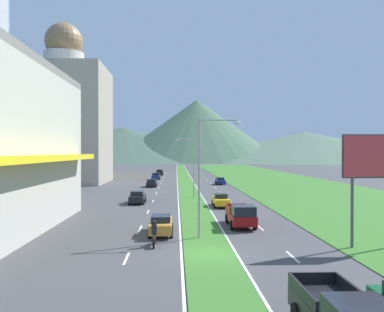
{
  "coord_description": "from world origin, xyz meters",
  "views": [
    {
      "loc": [
        -2.11,
        -25.27,
        6.47
      ],
      "look_at": [
        0.0,
        26.7,
        5.96
      ],
      "focal_mm": 37.73,
      "sensor_mm": 36.0,
      "label": 1
    }
  ],
  "objects": [
    {
      "name": "hill_far_center",
      "position": [
        12.75,
        259.19,
        21.7
      ],
      "size": [
        122.0,
        122.0,
        43.41
      ],
      "primitive_type": "cone",
      "color": "#47664C",
      "rests_on": "ground_plane"
    },
    {
      "name": "lane_dash_right_10",
      "position": [
        5.1,
        76.16,
        0.01
      ],
      "size": [
        0.16,
        2.8,
        0.01
      ],
      "primitive_type": "cube",
      "color": "silver",
      "rests_on": "ground_plane"
    },
    {
      "name": "grass_median",
      "position": [
        0.0,
        60.0,
        0.03
      ],
      "size": [
        3.2,
        240.0,
        0.06
      ],
      "primitive_type": "cube",
      "color": "#387028",
      "rests_on": "ground_plane"
    },
    {
      "name": "car_2",
      "position": [
        -3.26,
        6.43,
        0.78
      ],
      "size": [
        1.86,
        4.76,
        1.53
      ],
      "rotation": [
        0.0,
        0.0,
        1.57
      ],
      "color": "#C6842D",
      "rests_on": "ground_plane"
    },
    {
      "name": "lane_dash_right_4",
      "position": [
        5.1,
        18.46,
        0.01
      ],
      "size": [
        0.16,
        2.8,
        0.01
      ],
      "primitive_type": "cube",
      "color": "silver",
      "rests_on": "ground_plane"
    },
    {
      "name": "car_7",
      "position": [
        -6.8,
        70.14,
        0.78
      ],
      "size": [
        1.95,
        4.54,
        1.55
      ],
      "rotation": [
        0.0,
        0.0,
        1.57
      ],
      "color": "navy",
      "rests_on": "ground_plane"
    },
    {
      "name": "lane_dash_left_7",
      "position": [
        -5.1,
        47.31,
        0.01
      ],
      "size": [
        0.16,
        2.8,
        0.01
      ],
      "primitive_type": "cube",
      "color": "silver",
      "rests_on": "ground_plane"
    },
    {
      "name": "lane_dash_right_6",
      "position": [
        5.1,
        37.7,
        0.01
      ],
      "size": [
        0.16,
        2.8,
        0.01
      ],
      "primitive_type": "cube",
      "color": "silver",
      "rests_on": "ground_plane"
    },
    {
      "name": "billboard_roadside",
      "position": [
        11.15,
        1.24,
        5.73
      ],
      "size": [
        4.24,
        0.28,
        7.67
      ],
      "color": "#4C4C51",
      "rests_on": "ground_plane"
    },
    {
      "name": "lane_dash_left_5",
      "position": [
        -5.1,
        28.08,
        0.01
      ],
      "size": [
        0.16,
        2.8,
        0.01
      ],
      "primitive_type": "cube",
      "color": "silver",
      "rests_on": "ground_plane"
    },
    {
      "name": "lane_dash_right_2",
      "position": [
        5.1,
        -0.77,
        0.01
      ],
      "size": [
        0.16,
        2.8,
        0.01
      ],
      "primitive_type": "cube",
      "color": "silver",
      "rests_on": "ground_plane"
    },
    {
      "name": "lane_dash_left_10",
      "position": [
        -5.1,
        76.16,
        0.01
      ],
      "size": [
        0.16,
        2.8,
        0.01
      ],
      "primitive_type": "cube",
      "color": "silver",
      "rests_on": "ground_plane"
    },
    {
      "name": "hill_far_right",
      "position": [
        92.23,
        263.7,
        10.56
      ],
      "size": [
        186.48,
        186.48,
        21.12
      ],
      "primitive_type": "cone",
      "color": "#516B56",
      "rests_on": "ground_plane"
    },
    {
      "name": "lane_dash_right_5",
      "position": [
        5.1,
        28.08,
        0.01
      ],
      "size": [
        0.16,
        2.8,
        0.01
      ],
      "primitive_type": "cube",
      "color": "silver",
      "rests_on": "ground_plane"
    },
    {
      "name": "car_5",
      "position": [
        3.22,
        22.27,
        0.78
      ],
      "size": [
        1.88,
        4.65,
        1.54
      ],
      "rotation": [
        0.0,
        0.0,
        -1.57
      ],
      "color": "yellow",
      "rests_on": "ground_plane"
    },
    {
      "name": "street_lamp_mid",
      "position": [
        0.16,
        31.68,
        4.9
      ],
      "size": [
        2.67,
        0.44,
        8.49
      ],
      "color": "#99999E",
      "rests_on": "ground_plane"
    },
    {
      "name": "lane_dash_left_6",
      "position": [
        -5.1,
        37.7,
        0.01
      ],
      "size": [
        0.16,
        2.8,
        0.01
      ],
      "primitive_type": "cube",
      "color": "silver",
      "rests_on": "ground_plane"
    },
    {
      "name": "lane_dash_left_3",
      "position": [
        -5.1,
        8.85,
        0.01
      ],
      "size": [
        0.16,
        2.8,
        0.01
      ],
      "primitive_type": "cube",
      "color": "silver",
      "rests_on": "ground_plane"
    },
    {
      "name": "car_6",
      "position": [
        -6.57,
        49.64,
        0.75
      ],
      "size": [
        1.87,
        4.13,
        1.45
      ],
      "rotation": [
        0.0,
        0.0,
        1.57
      ],
      "color": "black",
      "rests_on": "ground_plane"
    },
    {
      "name": "lane_dash_right_9",
      "position": [
        5.1,
        66.55,
        0.01
      ],
      "size": [
        0.16,
        2.8,
        0.01
      ],
      "primitive_type": "cube",
      "color": "silver",
      "rests_on": "ground_plane"
    },
    {
      "name": "lane_dash_left_9",
      "position": [
        -5.1,
        66.55,
        0.01
      ],
      "size": [
        0.16,
        2.8,
        0.01
      ],
      "primitive_type": "cube",
      "color": "silver",
      "rests_on": "ground_plane"
    },
    {
      "name": "lane_dash_right_11",
      "position": [
        5.1,
        85.78,
        0.01
      ],
      "size": [
        0.16,
        2.8,
        0.01
      ],
      "primitive_type": "cube",
      "color": "silver",
      "rests_on": "ground_plane"
    },
    {
      "name": "lane_dash_left_12",
      "position": [
        -5.1,
        95.39,
        0.01
      ],
      "size": [
        0.16,
        2.8,
        0.01
      ],
      "primitive_type": "cube",
      "color": "silver",
      "rests_on": "ground_plane"
    },
    {
      "name": "motorcycle_rider",
      "position": [
        -3.58,
        2.38,
        0.75
      ],
      "size": [
        0.36,
        2.0,
        1.8
      ],
      "rotation": [
        0.0,
        0.0,
        1.57
      ],
      "color": "black",
      "rests_on": "ground_plane"
    },
    {
      "name": "car_1",
      "position": [
        -6.92,
        25.69,
        0.8
      ],
      "size": [
        1.95,
        4.61,
        1.58
      ],
      "rotation": [
        0.0,
        0.0,
        1.57
      ],
      "color": "black",
      "rests_on": "ground_plane"
    },
    {
      "name": "edge_line_median_left",
      "position": [
        -1.75,
        60.0,
        0.01
      ],
      "size": [
        0.16,
        240.0,
        0.01
      ],
      "primitive_type": "cube",
      "color": "silver",
      "rests_on": "ground_plane"
    },
    {
      "name": "car_4",
      "position": [
        -6.58,
        86.83,
        0.82
      ],
      "size": [
        2.0,
        4.78,
        1.62
      ],
      "rotation": [
        0.0,
        0.0,
        1.57
      ],
      "color": "black",
      "rests_on": "ground_plane"
    },
    {
      "name": "lane_dash_right_3",
      "position": [
        5.1,
        8.85,
        0.01
      ],
      "size": [
        0.16,
        2.8,
        0.01
      ],
      "primitive_type": "cube",
      "color": "silver",
      "rests_on": "ground_plane"
    },
    {
      "name": "ground_plane",
      "position": [
        0.0,
        0.0,
        0.0
      ],
      "size": [
        600.0,
        600.0,
        0.0
      ],
      "primitive_type": "plane",
      "color": "#424244"
    },
    {
      "name": "midrise_colored",
      "position": [
        -29.93,
        89.28,
        13.75
      ],
      "size": [
        15.31,
        15.31,
        27.5
      ],
      "primitive_type": "cube",
      "color": "yellow",
      "rests_on": "ground_plane"
    },
    {
      "name": "domed_building",
      "position": [
        -25.59,
        60.64,
        13.47
      ],
      "size": [
        17.69,
        17.69,
        33.6
      ],
      "color": "#9E9384",
      "rests_on": "ground_plane"
    },
    {
      "name": "car_0",
      "position": [
        6.8,
        54.89,
        0.73
      ],
      "size": [
        1.86,
        4.15,
        1.41
      ],
      "rotation": [
        0.0,
        0.0,
        -1.57
      ],
      "color": "navy",
      "rests_on": "ground_plane"
    },
    {
      "name": "lane_dash_left_11",
      "position": [
        -5.1,
        85.78,
        0.01
      ],
      "size": [
        0.16,
        2.8,
        0.01
      ],
      "primitive_type": "cube",
      "color": "silver",
      "rests_on": "ground_plane"
    },
    {
      "name": "lane_dash_right_8",
      "position": [
        5.1,
        56.93,
        0.01
      ],
      "size": [
        0.16,
        2.8,
        0.01
      ],
      "primitive_type": "cube",
      "color": "silver",
      "rests_on": "ground_plane"
    },
    {
      "name": "lane_dash_left_4",
      "position": [
        -5.1,
        18.46,
        0.01
      ],
      "size": [
        0.16,
        2.8,
        0.01
      ],
      "primitive_type": "cube",
      "color": "silver",
      "rests_on": "ground_plane"
    },
    {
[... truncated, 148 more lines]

